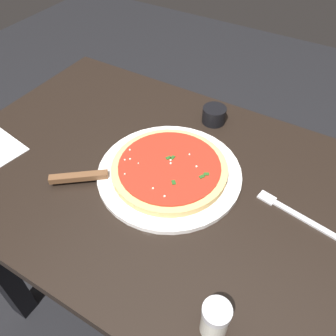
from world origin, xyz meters
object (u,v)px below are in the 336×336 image
(pizza_server, at_px, (97,176))
(cup_small_sauce, at_px, (212,114))
(serving_plate, at_px, (168,172))
(fork, at_px, (294,213))
(pizza, at_px, (168,168))
(parmesan_shaker, at_px, (215,319))

(pizza_server, height_order, cup_small_sauce, cup_small_sauce)
(serving_plate, xyz_separation_m, fork, (0.28, 0.04, -0.00))
(fork, bearing_deg, cup_small_sauce, 145.57)
(pizza, height_order, pizza_server, pizza)
(serving_plate, relative_size, parmesan_shaker, 4.48)
(serving_plate, xyz_separation_m, pizza_server, (-0.13, -0.10, 0.01))
(serving_plate, relative_size, pizza_server, 1.66)
(pizza_server, bearing_deg, fork, 18.53)
(fork, height_order, parmesan_shaker, parmesan_shaker)
(serving_plate, distance_m, pizza, 0.02)
(pizza, bearing_deg, parmesan_shaker, -47.03)
(serving_plate, distance_m, cup_small_sauce, 0.23)
(pizza_server, xyz_separation_m, cup_small_sauce, (0.13, 0.33, 0.01))
(serving_plate, distance_m, fork, 0.29)
(fork, xyz_separation_m, parmesan_shaker, (-0.04, -0.30, 0.04))
(pizza, relative_size, cup_small_sauce, 4.21)
(parmesan_shaker, bearing_deg, fork, 81.83)
(pizza, xyz_separation_m, fork, (0.28, 0.04, -0.02))
(parmesan_shaker, bearing_deg, pizza_server, 156.59)
(pizza_server, bearing_deg, serving_plate, 38.48)
(pizza, height_order, parmesan_shaker, parmesan_shaker)
(fork, bearing_deg, pizza, -172.52)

